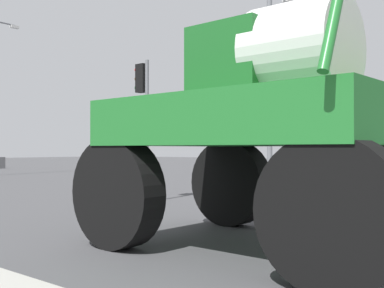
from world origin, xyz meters
The scene contains 3 objects.
oversize_sprayer centered at (0.19, 5.47, 1.92)m, with size 4.08×5.36×4.23m.
traffic_signal_near_right centered at (3.60, 11.71, 3.03)m, with size 0.24×0.54×4.16m.
streetlight_near_right centered at (8.07, 10.01, 4.01)m, with size 1.67×0.24×7.19m.
Camera 1 is at (-6.23, 1.65, 1.56)m, focal length 44.59 mm.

